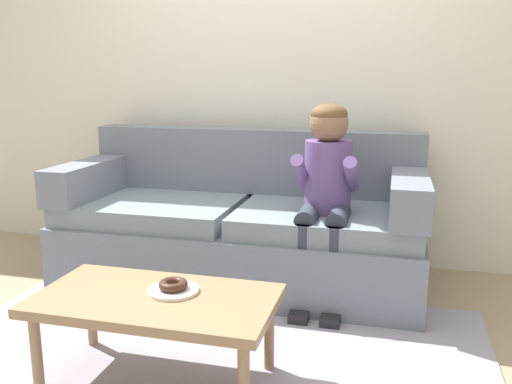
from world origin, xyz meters
The scene contains 9 objects.
ground centered at (0.00, 0.00, 0.00)m, with size 10.00×10.00×0.00m, color #9E896B.
wall_back centered at (0.00, 1.40, 1.40)m, with size 8.00×0.10×2.80m, color silver.
area_rug centered at (0.00, -0.25, 0.01)m, with size 2.54×1.84×0.01m, color #9993A3.
couch centered at (-0.10, 0.84, 0.33)m, with size 2.15×0.90×0.91m.
coffee_table centered at (-0.12, -0.36, 0.34)m, with size 0.97×0.52×0.38m.
person_child centered at (0.43, 0.64, 0.67)m, with size 0.34×0.58×1.10m.
plate centered at (-0.07, -0.30, 0.39)m, with size 0.21×0.21×0.01m, color white.
donut centered at (-0.07, -0.30, 0.41)m, with size 0.12×0.12×0.04m, color #422619.
toy_controller centered at (-0.49, 0.03, 0.03)m, with size 0.23×0.09×0.05m.
Camera 1 is at (0.78, -2.21, 1.24)m, focal length 37.64 mm.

